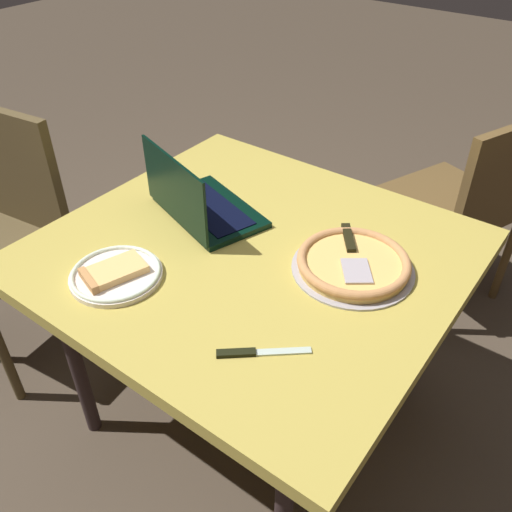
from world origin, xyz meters
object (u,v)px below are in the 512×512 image
dining_table (251,264)px  table_knife (254,353)px  chair_near (4,226)px  pizza_plate (115,274)px  laptop (199,204)px  pizza_tray (353,263)px  chair_far (465,199)px

dining_table → table_knife: bearing=37.9°
chair_near → table_knife: bearing=86.0°
table_knife → chair_near: chair_near is taller
pizza_plate → laptop: bearing=-177.1°
chair_near → pizza_plate: bearing=83.2°
dining_table → chair_near: chair_near is taller
pizza_tray → table_knife: pizza_tray is taller
pizza_tray → table_knife: 0.40m
pizza_plate → chair_near: size_ratio=0.26×
laptop → dining_table: bearing=81.1°
pizza_plate → pizza_tray: pizza_tray is taller
table_knife → pizza_tray: bearing=175.4°
pizza_tray → laptop: bearing=-84.3°
dining_table → pizza_tray: bearing=107.2°
laptop → chair_near: size_ratio=0.43×
pizza_plate → chair_near: 0.75m
table_knife → laptop: bearing=-126.7°
laptop → pizza_tray: 0.50m
pizza_plate → chair_near: chair_near is taller
dining_table → table_knife: 0.40m
chair_near → chair_far: size_ratio=1.07×
table_knife → pizza_plate: bearing=-89.5°
chair_near → chair_far: chair_near is taller
dining_table → chair_far: chair_far is taller
dining_table → pizza_plate: size_ratio=4.64×
laptop → pizza_tray: size_ratio=1.23×
laptop → pizza_plate: size_ratio=1.67×
laptop → chair_far: laptop is taller
table_knife → chair_far: (-1.28, 0.07, -0.21)m
laptop → chair_far: size_ratio=0.46×
dining_table → table_knife: table_knife is taller
dining_table → laptop: laptop is taller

